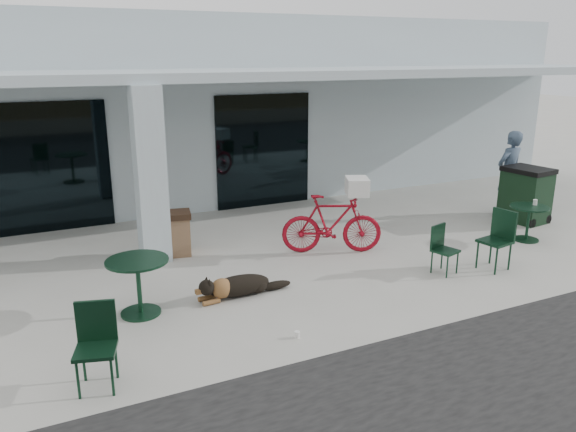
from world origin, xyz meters
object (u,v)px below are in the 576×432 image
bicycle (332,224)px  cafe_chair_far_b (495,241)px  cafe_chair_far_a (445,250)px  dog (239,284)px  person (509,172)px  cafe_table_near (139,287)px  cafe_table_far (528,223)px  trash_receptacle (178,233)px  cafe_chair_near (95,349)px  wheeled_bin (525,195)px

bicycle → cafe_chair_far_b: bearing=-109.1°
cafe_chair_far_a → cafe_chair_far_b: cafe_chair_far_b is taller
dog → person: (7.34, 1.72, 0.77)m
cafe_table_near → cafe_table_far: 7.68m
bicycle → trash_receptacle: size_ratio=2.26×
person → trash_receptacle: bearing=-10.4°
cafe_chair_near → cafe_table_far: size_ratio=1.30×
bicycle → cafe_table_far: bicycle is taller
bicycle → cafe_table_near: bearing=129.6°
cafe_chair_far_a → bicycle: bearing=108.5°
person → cafe_table_far: bearing=48.9°
cafe_table_far → cafe_chair_far_b: bearing=-153.8°
bicycle → cafe_table_near: size_ratio=2.10×
cafe_chair_far_a → person: person is taller
trash_receptacle → cafe_chair_near: bearing=-116.7°
trash_receptacle → wheeled_bin: size_ratio=0.68×
cafe_table_near → cafe_chair_far_b: (5.90, -0.88, 0.10)m
bicycle → person: bearing=-59.5°
dog → cafe_table_far: bearing=-4.5°
cafe_table_near → cafe_chair_far_b: size_ratio=0.85×
cafe_chair_far_a → person: (3.85, 2.35, 0.55)m
dog → cafe_table_near: cafe_table_near is taller
cafe_chair_near → trash_receptacle: bearing=79.2°
cafe_table_near → cafe_chair_near: cafe_chair_near is taller
trash_receptacle → wheeled_bin: wheeled_bin is taller
bicycle → trash_receptacle: bicycle is taller
dog → cafe_table_far: 6.18m
bicycle → cafe_chair_far_b: 2.88m
cafe_table_far → bicycle: bearing=164.5°
cafe_chair_near → cafe_chair_far_b: cafe_chair_far_b is taller
bicycle → cafe_chair_far_a: bicycle is taller
cafe_chair_far_a → cafe_chair_far_b: 0.93m
wheeled_bin → cafe_chair_far_b: bearing=-153.2°
person → cafe_table_near: bearing=4.3°
cafe_chair_far_b → cafe_chair_near: bearing=-92.7°
dog → cafe_chair_near: cafe_chair_near is taller
cafe_table_far → person: (1.16, 1.69, 0.61)m
person → trash_receptacle: (-7.69, 0.53, -0.55)m
bicycle → cafe_chair_near: bicycle is taller
cafe_chair_near → cafe_table_far: cafe_chair_near is taller
dog → wheeled_bin: size_ratio=0.95×
cafe_chair_far_a → cafe_chair_far_b: (0.90, -0.21, 0.10)m
cafe_chair_far_b → wheeled_bin: bearing=114.5°
trash_receptacle → bicycle: bearing=-23.3°
cafe_chair_far_b → trash_receptacle: 5.66m
person → trash_receptacle: 7.73m
bicycle → cafe_chair_near: size_ratio=1.91×
bicycle → cafe_chair_far_b: (2.11, -1.96, -0.04)m
cafe_table_near → cafe_table_far: cafe_table_near is taller
cafe_chair_far_a → person: bearing=15.2°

